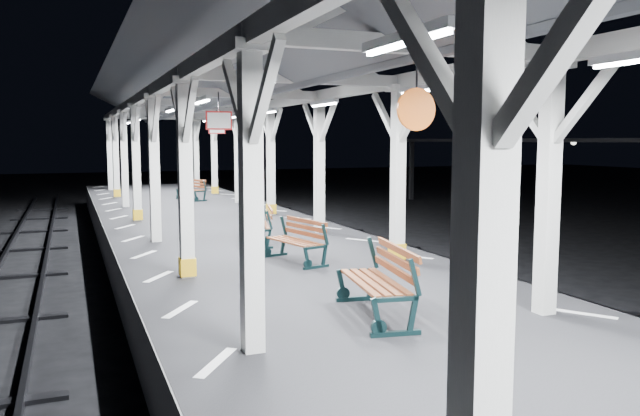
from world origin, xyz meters
TOP-DOWN VIEW (x-y plane):
  - ground at (0.00, 0.00)m, footprint 120.00×120.00m
  - platform at (0.00, 0.00)m, footprint 6.00×50.00m
  - hazard_stripes_left at (-2.45, 0.00)m, footprint 1.00×48.00m
  - hazard_stripes_right at (2.45, 0.00)m, footprint 1.00×48.00m
  - track_right at (5.00, 0.00)m, footprint 2.20×60.00m
  - canopy at (0.00, -0.01)m, footprint 5.40×49.00m
  - bench_near at (-0.07, -1.32)m, footprint 0.91×1.80m
  - bench_mid at (0.19, 2.57)m, footprint 0.86×1.57m
  - bench_far at (0.17, 4.87)m, footprint 0.89×1.60m
  - bench_extra at (0.64, 15.72)m, footprint 0.97×1.56m

SIDE VIEW (x-z plane):
  - ground at x=0.00m, z-range 0.00..0.00m
  - track_right at x=5.00m, z-range 0.00..0.16m
  - platform at x=0.00m, z-range 0.00..1.00m
  - hazard_stripes_left at x=-2.45m, z-range 1.00..1.01m
  - hazard_stripes_right at x=2.45m, z-range 1.00..1.01m
  - bench_extra at x=0.64m, z-range 1.03..1.82m
  - bench_mid at x=0.19m, z-range 1.03..1.83m
  - bench_far at x=0.17m, z-range 1.03..1.85m
  - bench_near at x=-0.07m, z-range 1.03..1.96m
  - canopy at x=0.00m, z-range 2.23..6.88m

